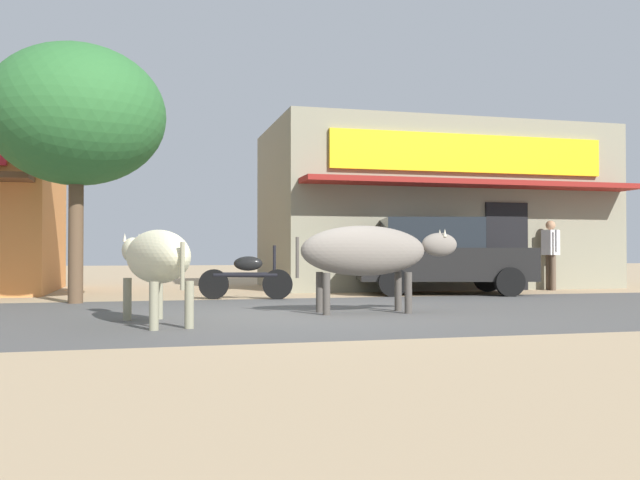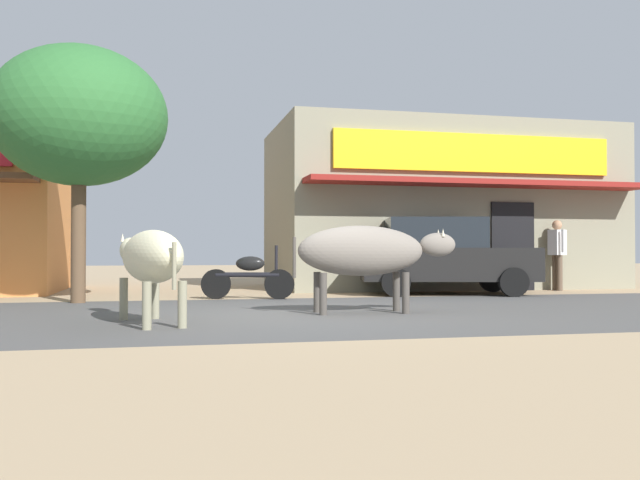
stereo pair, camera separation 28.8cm
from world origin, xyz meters
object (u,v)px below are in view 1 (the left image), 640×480
Objects in this scene: roadside_tree at (77,116)px; parked_hatchback_car at (439,255)px; pedestrian_by_shop at (551,249)px; cow_far_dark at (368,252)px; cow_near_brown at (155,257)px; parked_motorcycle at (247,275)px.

roadside_tree is 1.15× the size of parked_hatchback_car.
roadside_tree reaches higher than pedestrian_by_shop.
pedestrian_by_shop is at bearing 37.91° from cow_far_dark.
cow_near_brown is 3.21m from cow_far_dark.
pedestrian_by_shop is at bearing 13.14° from parked_hatchback_car.
roadside_tree is 2.76× the size of pedestrian_by_shop.
parked_hatchback_car is 3.32m from pedestrian_by_shop.
cow_far_dark is (3.10, 0.83, 0.08)m from cow_near_brown.
parked_hatchback_car is 1.54× the size of cow_near_brown.
roadside_tree reaches higher than parked_motorcycle.
cow_far_dark is at bearing -35.63° from roadside_tree.
roadside_tree is 1.83× the size of cow_far_dark.
parked_motorcycle is 0.68× the size of cow_near_brown.
parked_hatchback_car is at bearing 7.17° from roadside_tree.
pedestrian_by_shop reaches higher than parked_hatchback_car.
cow_near_brown is at bearing -112.87° from parked_motorcycle.
cow_near_brown is (1.30, -3.99, -2.50)m from roadside_tree.
cow_far_dark is at bearing -69.28° from parked_motorcycle.
roadside_tree is at bearing -170.99° from pedestrian_by_shop.
cow_near_brown reaches higher than parked_motorcycle.
pedestrian_by_shop reaches higher than parked_motorcycle.
cow_far_dark is 7.88m from pedestrian_by_shop.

